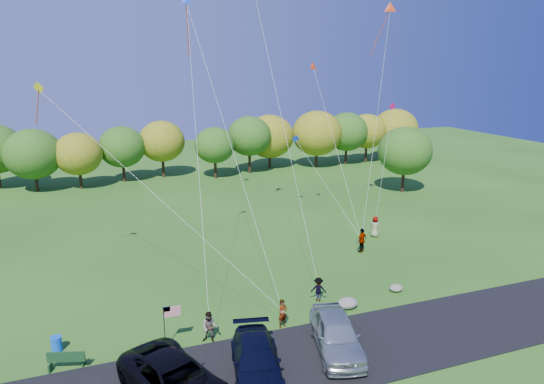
% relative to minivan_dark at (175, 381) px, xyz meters
% --- Properties ---
extents(ground, '(140.00, 140.00, 0.00)m').
position_rel_minivan_dark_xyz_m(ground, '(6.10, 4.76, -0.93)').
color(ground, '#255117').
rests_on(ground, ground).
extents(asphalt_lane, '(44.00, 6.00, 0.06)m').
position_rel_minivan_dark_xyz_m(asphalt_lane, '(6.10, 0.76, -0.90)').
color(asphalt_lane, black).
rests_on(asphalt_lane, ground).
extents(treeline, '(75.82, 27.60, 8.29)m').
position_rel_minivan_dark_xyz_m(treeline, '(6.57, 41.12, 3.89)').
color(treeline, '#361F13').
rests_on(treeline, ground).
extents(minivan_dark, '(4.98, 6.89, 1.74)m').
position_rel_minivan_dark_xyz_m(minivan_dark, '(0.00, 0.00, 0.00)').
color(minivan_dark, black).
rests_on(minivan_dark, asphalt_lane).
extents(minivan_navy, '(3.25, 5.68, 1.55)m').
position_rel_minivan_dark_xyz_m(minivan_navy, '(3.76, 0.34, -0.10)').
color(minivan_navy, black).
rests_on(minivan_navy, asphalt_lane).
extents(minivan_silver, '(3.40, 5.68, 1.81)m').
position_rel_minivan_dark_xyz_m(minivan_silver, '(8.19, 0.89, 0.04)').
color(minivan_silver, '#ACB3B7').
rests_on(minivan_silver, asphalt_lane).
extents(flyer_a, '(0.70, 0.59, 1.63)m').
position_rel_minivan_dark_xyz_m(flyer_a, '(6.52, 4.03, -0.12)').
color(flyer_a, '#4C4C59').
rests_on(flyer_a, ground).
extents(flyer_b, '(1.02, 0.96, 1.68)m').
position_rel_minivan_dark_xyz_m(flyer_b, '(2.41, 3.96, -0.09)').
color(flyer_b, '#4C4C59').
rests_on(flyer_b, ground).
extents(flyer_c, '(1.14, 0.95, 1.53)m').
position_rel_minivan_dark_xyz_m(flyer_c, '(9.69, 6.12, -0.17)').
color(flyer_c, '#4C4C59').
rests_on(flyer_c, ground).
extents(flyer_d, '(1.21, 0.88, 1.91)m').
position_rel_minivan_dark_xyz_m(flyer_d, '(16.32, 12.27, 0.02)').
color(flyer_d, '#4C4C59').
rests_on(flyer_d, ground).
extents(flyer_e, '(0.96, 1.04, 1.78)m').
position_rel_minivan_dark_xyz_m(flyer_e, '(19.11, 14.90, -0.04)').
color(flyer_e, '#4C4C59').
rests_on(flyer_e, ground).
extents(park_bench, '(1.72, 0.76, 0.97)m').
position_rel_minivan_dark_xyz_m(park_bench, '(-4.53, 3.96, -0.41)').
color(park_bench, '#163D1B').
rests_on(park_bench, ground).
extents(trash_barrel, '(0.53, 0.53, 0.80)m').
position_rel_minivan_dark_xyz_m(trash_barrel, '(-5.06, 5.77, -0.53)').
color(trash_barrel, blue).
rests_on(trash_barrel, ground).
extents(flag_assembly, '(0.88, 0.57, 2.37)m').
position_rel_minivan_dark_xyz_m(flag_assembly, '(0.38, 4.06, 0.83)').
color(flag_assembly, black).
rests_on(flag_assembly, ground).
extents(boulder_near, '(1.28, 1.00, 0.64)m').
position_rel_minivan_dark_xyz_m(boulder_near, '(10.93, 4.69, -0.61)').
color(boulder_near, gray).
rests_on(boulder_near, ground).
extents(boulder_far, '(0.88, 0.73, 0.46)m').
position_rel_minivan_dark_xyz_m(boulder_far, '(14.92, 5.57, -0.70)').
color(boulder_far, gray).
rests_on(boulder_far, ground).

